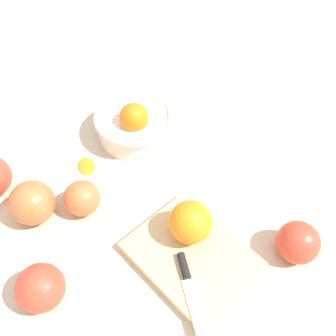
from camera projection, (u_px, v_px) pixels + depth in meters
name	position (u px, v px, depth m)	size (l,w,h in m)	color
ground_plane	(129.00, 223.00, 0.71)	(2.40, 2.40, 0.00)	beige
bowl	(135.00, 122.00, 0.83)	(0.18, 0.18, 0.10)	white
cutting_board	(191.00, 256.00, 0.66)	(0.21, 0.16, 0.02)	#DBB77F
orange_on_board	(190.00, 222.00, 0.65)	(0.08, 0.08, 0.08)	orange
knife	(189.00, 285.00, 0.61)	(0.15, 0.08, 0.01)	silver
apple_front_left	(82.00, 198.00, 0.71)	(0.07, 0.07, 0.07)	#CC6638
apple_front_center	(41.00, 288.00, 0.59)	(0.08, 0.08, 0.08)	#D6422D
apple_back_right	(298.00, 242.00, 0.64)	(0.08, 0.08, 0.08)	#D6422D
apple_front_left_3	(32.00, 203.00, 0.69)	(0.08, 0.08, 0.08)	#CC6638
citrus_peel	(86.00, 165.00, 0.80)	(0.05, 0.04, 0.01)	orange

